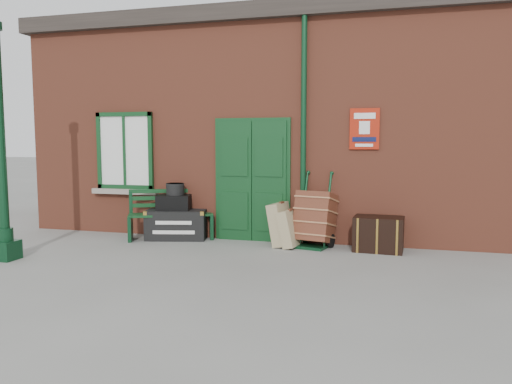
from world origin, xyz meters
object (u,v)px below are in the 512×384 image
(bench, at_px, (171,213))
(houdini_trunk, at_px, (177,224))
(dark_trunk, at_px, (378,234))
(porter_trolley, at_px, (315,218))

(bench, height_order, houdini_trunk, bench)
(bench, xyz_separation_m, houdini_trunk, (0.11, 0.00, -0.21))
(dark_trunk, bearing_deg, porter_trolley, 179.98)
(porter_trolley, height_order, dark_trunk, porter_trolley)
(bench, relative_size, houdini_trunk, 1.46)
(houdini_trunk, bearing_deg, bench, 168.73)
(porter_trolley, bearing_deg, houdini_trunk, -167.25)
(dark_trunk, bearing_deg, bench, -177.65)
(houdini_trunk, relative_size, dark_trunk, 1.37)
(bench, relative_size, porter_trolley, 1.26)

